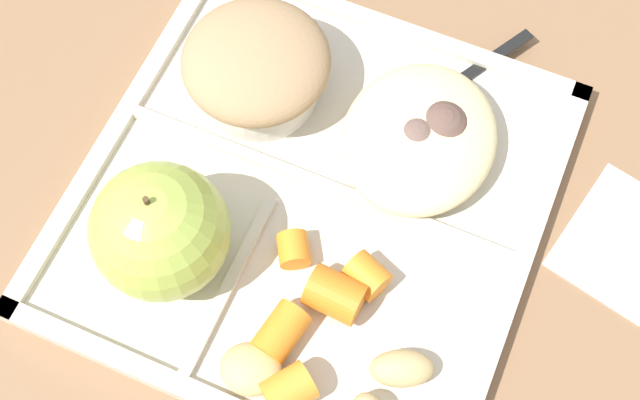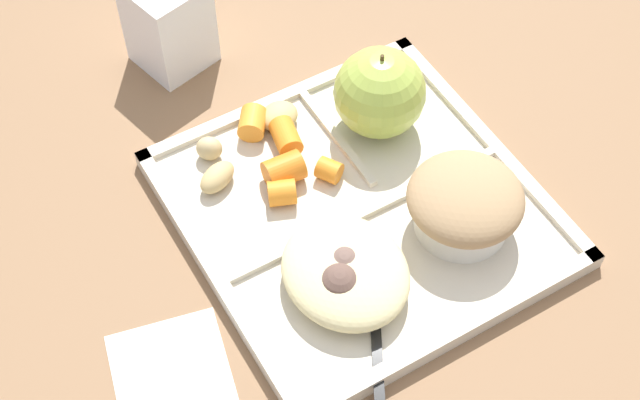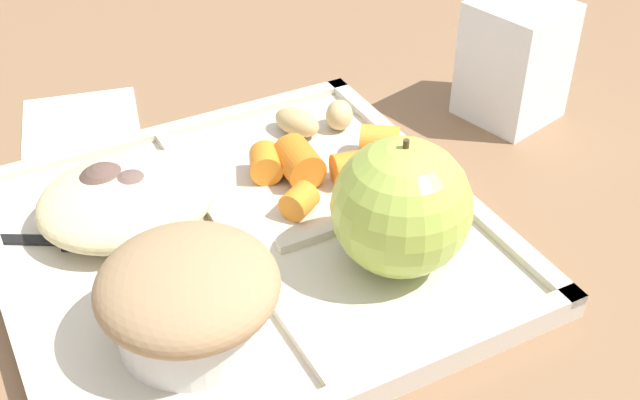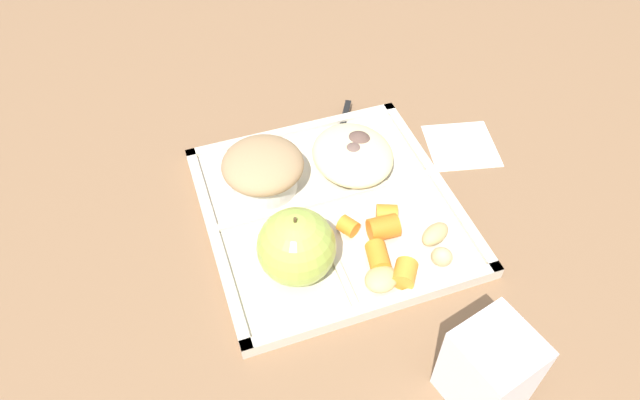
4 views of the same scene
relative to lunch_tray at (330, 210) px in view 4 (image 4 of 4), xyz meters
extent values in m
plane|color=#846042|center=(0.00, 0.00, -0.01)|extent=(6.00, 6.00, 0.00)
cube|color=beige|center=(0.00, 0.00, 0.00)|extent=(0.31, 0.30, 0.01)
cube|color=beige|center=(0.00, -0.14, 0.01)|extent=(0.31, 0.01, 0.01)
cube|color=beige|center=(0.00, 0.14, 0.01)|extent=(0.31, 0.01, 0.01)
cube|color=beige|center=(-0.15, 0.00, 0.01)|extent=(0.01, 0.30, 0.01)
cube|color=beige|center=(0.15, 0.00, 0.01)|extent=(0.01, 0.30, 0.01)
cube|color=beige|center=(0.01, 0.00, 0.01)|extent=(0.01, 0.27, 0.01)
cube|color=beige|center=(-0.08, 0.02, 0.01)|extent=(0.13, 0.01, 0.01)
sphere|color=#A8C14C|center=(-0.07, 0.07, 0.05)|extent=(0.09, 0.09, 0.09)
cylinder|color=#4C381E|center=(-0.07, 0.07, 0.09)|extent=(0.00, 0.00, 0.01)
cylinder|color=silver|center=(0.06, 0.07, 0.02)|extent=(0.08, 0.08, 0.03)
ellipsoid|color=tan|center=(0.06, 0.07, 0.04)|extent=(0.10, 0.10, 0.04)
cylinder|color=orange|center=(-0.04, -0.01, 0.01)|extent=(0.03, 0.03, 0.02)
cylinder|color=orange|center=(-0.04, -0.06, 0.02)|extent=(0.03, 0.03, 0.02)
cylinder|color=orange|center=(-0.12, -0.04, 0.02)|extent=(0.04, 0.04, 0.02)
cylinder|color=orange|center=(-0.09, -0.02, 0.02)|extent=(0.04, 0.03, 0.02)
cylinder|color=orange|center=(-0.06, -0.04, 0.02)|extent=(0.03, 0.04, 0.03)
ellipsoid|color=tan|center=(-0.12, -0.09, 0.02)|extent=(0.03, 0.03, 0.02)
ellipsoid|color=tan|center=(-0.09, -0.10, 0.01)|extent=(0.04, 0.04, 0.02)
ellipsoid|color=tan|center=(-0.12, -0.01, 0.01)|extent=(0.04, 0.05, 0.02)
ellipsoid|color=beige|center=(0.06, -0.05, 0.02)|extent=(0.12, 0.10, 0.04)
sphere|color=#755B4C|center=(0.06, -0.05, 0.02)|extent=(0.03, 0.03, 0.03)
sphere|color=#755B4C|center=(0.06, -0.05, 0.02)|extent=(0.03, 0.03, 0.03)
sphere|color=brown|center=(0.07, -0.06, 0.02)|extent=(0.04, 0.04, 0.04)
sphere|color=brown|center=(0.06, -0.05, 0.02)|extent=(0.04, 0.04, 0.04)
cube|color=black|center=(0.14, -0.07, 0.01)|extent=(0.08, 0.05, 0.00)
cube|color=black|center=(0.09, -0.04, 0.01)|extent=(0.04, 0.03, 0.00)
cylinder|color=black|center=(0.07, -0.02, 0.01)|extent=(0.02, 0.01, 0.00)
cylinder|color=black|center=(0.07, -0.03, 0.01)|extent=(0.02, 0.01, 0.00)
cylinder|color=black|center=(0.06, -0.04, 0.01)|extent=(0.02, 0.01, 0.00)
cube|color=white|center=(-0.26, -0.06, 0.04)|extent=(0.08, 0.08, 0.10)
cube|color=white|center=(0.05, -0.21, -0.01)|extent=(0.11, 0.11, 0.00)
camera|label=1|loc=(-0.21, -0.10, 0.52)|focal=47.72mm
camera|label=2|loc=(0.40, -0.28, 0.68)|focal=52.86mm
camera|label=3|loc=(0.15, 0.38, 0.34)|focal=45.61mm
camera|label=4|loc=(-0.43, 0.16, 0.54)|focal=32.35mm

